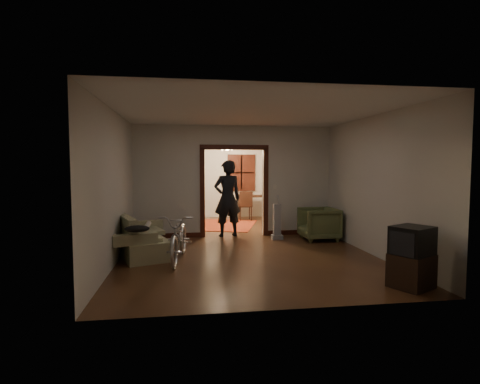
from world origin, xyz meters
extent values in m
cube|color=#361E11|center=(0.00, 0.00, 0.00)|extent=(5.00, 8.50, 0.01)
cube|color=white|center=(0.00, 0.00, 2.80)|extent=(5.00, 8.50, 0.01)
cube|color=beige|center=(0.00, 4.25, 1.40)|extent=(5.00, 0.02, 2.80)
cube|color=beige|center=(-2.50, 0.00, 1.40)|extent=(0.02, 8.50, 2.80)
cube|color=beige|center=(2.50, 0.00, 1.40)|extent=(0.02, 8.50, 2.80)
cube|color=beige|center=(0.00, 0.75, 1.40)|extent=(5.00, 0.14, 2.80)
cube|color=#36140C|center=(0.00, 0.75, 1.10)|extent=(1.74, 0.20, 2.32)
cube|color=black|center=(0.70, 4.21, 1.55)|extent=(0.98, 0.06, 1.28)
sphere|color=#FFE0A5|center=(0.00, 2.50, 2.35)|extent=(0.24, 0.24, 0.24)
cube|color=silver|center=(1.05, 0.68, 1.25)|extent=(0.08, 0.01, 0.12)
cube|color=#797951|center=(-2.13, -1.01, 0.41)|extent=(1.35, 1.94, 0.82)
cylinder|color=beige|center=(-2.03, -0.71, 0.53)|extent=(0.11, 0.86, 0.11)
ellipsoid|color=black|center=(-2.08, -1.92, 0.68)|extent=(0.44, 0.33, 0.13)
imported|color=silver|center=(-1.34, -1.60, 0.45)|extent=(0.80, 1.78, 0.90)
imported|color=#505C34|center=(1.96, -0.08, 0.39)|extent=(0.87, 0.84, 0.79)
cube|color=black|center=(2.07, -3.68, 0.25)|extent=(0.71, 0.69, 0.50)
cube|color=black|center=(2.07, -3.68, 0.68)|extent=(0.69, 0.66, 0.46)
cube|color=gray|center=(0.98, 0.15, 0.43)|extent=(0.27, 0.22, 0.87)
imported|color=black|center=(-0.18, 0.71, 0.97)|extent=(0.79, 0.60, 1.94)
cube|color=maroon|center=(-0.07, 2.45, 0.01)|extent=(2.30, 2.65, 0.02)
cube|color=#223922|center=(-1.29, 3.85, 0.92)|extent=(0.98, 0.63, 1.84)
sphere|color=#1E5972|center=(-1.29, 3.85, 1.94)|extent=(0.28, 0.28, 0.28)
cube|color=black|center=(0.99, 3.71, 0.39)|extent=(1.16, 0.80, 0.78)
cube|color=black|center=(0.70, 3.36, 0.48)|extent=(0.53, 0.53, 0.96)
camera|label=1|loc=(-1.21, -8.68, 1.80)|focal=28.00mm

